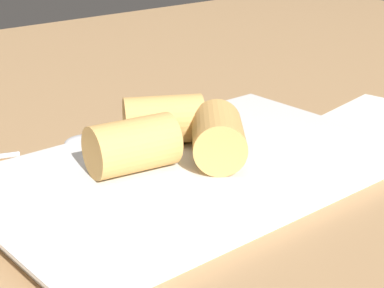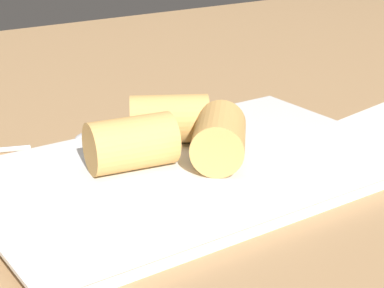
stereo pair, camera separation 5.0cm
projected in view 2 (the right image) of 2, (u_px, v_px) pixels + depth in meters
table_surface at (231, 185)px, 54.28cm from camera, size 180.00×140.00×2.00cm
serving_plate at (192, 172)px, 52.59cm from camera, size 35.16×21.23×1.50cm
roll_front_left at (174, 119)px, 56.18cm from camera, size 8.03×7.09×4.25cm
roll_front_right at (136, 143)px, 50.84cm from camera, size 7.83×5.33×4.25cm
roll_back_left at (219, 136)px, 52.27cm from camera, size 7.63×7.96×4.25cm
spoon at (65, 142)px, 59.57cm from camera, size 19.71×8.58×1.22cm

